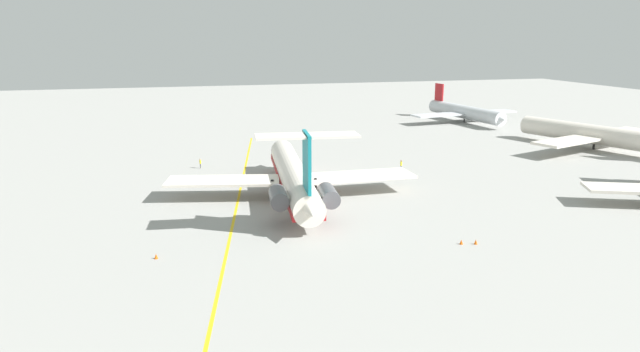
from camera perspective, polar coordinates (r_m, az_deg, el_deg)
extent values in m
plane|color=#9E9E99|center=(84.93, -8.31, -1.85)|extent=(372.81, 372.81, 0.00)
cylinder|color=silver|center=(82.44, -2.68, 0.09)|extent=(36.08, 7.96, 3.83)
cone|color=silver|center=(99.88, -3.77, 2.50)|extent=(4.39, 4.11, 3.67)
cone|color=silver|center=(65.16, -1.01, -3.30)|extent=(5.92, 3.88, 3.25)
cube|color=#B2191E|center=(82.65, -2.68, -0.49)|extent=(35.29, 7.95, 0.84)
cube|color=silver|center=(82.98, -9.54, -0.47)|extent=(9.33, 16.87, 0.38)
cube|color=silver|center=(84.92, 3.91, 0.02)|extent=(6.16, 16.01, 0.38)
cylinder|color=#515156|center=(70.20, -4.12, -2.13)|extent=(5.01, 2.76, 2.22)
cube|color=silver|center=(70.25, -3.58, -2.11)|extent=(2.99, 1.55, 0.46)
cylinder|color=#515156|center=(70.92, 0.85, -1.93)|extent=(5.01, 2.76, 2.22)
cube|color=silver|center=(70.81, 0.32, -1.95)|extent=(2.99, 1.55, 0.46)
cube|color=teal|center=(66.20, -1.31, 1.40)|extent=(5.19, 0.98, 6.78)
cube|color=silver|center=(64.89, -3.97, 3.93)|extent=(4.21, 5.96, 0.27)
cube|color=silver|center=(65.67, 1.38, 4.07)|extent=(4.21, 5.96, 0.27)
cylinder|color=black|center=(93.46, -3.38, 0.63)|extent=(0.42, 0.42, 2.90)
cylinder|color=black|center=(81.47, -4.72, -1.37)|extent=(0.42, 0.42, 2.90)
cylinder|color=black|center=(82.08, -0.45, -1.20)|extent=(0.42, 0.42, 2.90)
cylinder|color=silver|center=(158.74, 14.10, 6.15)|extent=(29.58, 6.94, 3.51)
cone|color=silver|center=(147.25, 17.45, 5.36)|extent=(3.24, 3.65, 3.34)
cube|color=silver|center=(163.89, 16.50, 6.10)|extent=(6.65, 13.91, 0.42)
cube|color=silver|center=(153.98, 11.53, 5.93)|extent=(6.65, 13.91, 0.42)
cube|color=#B2191E|center=(168.43, 11.68, 8.12)|extent=(3.85, 0.80, 4.79)
cylinder|color=black|center=(158.94, 14.07, 5.60)|extent=(0.42, 0.42, 2.36)
cylinder|color=silver|center=(129.47, 25.52, 3.71)|extent=(32.36, 14.38, 3.93)
cone|color=silver|center=(138.32, 19.67, 4.82)|extent=(4.25, 4.57, 3.73)
cube|color=silver|center=(121.53, 23.22, 3.17)|extent=(10.27, 16.05, 0.47)
cube|color=silver|center=(137.72, 27.51, 3.86)|extent=(10.27, 16.05, 0.47)
cylinder|color=black|center=(129.74, 25.44, 2.97)|extent=(0.47, 0.47, 2.64)
cube|color=silver|center=(89.41, 28.74, -1.12)|extent=(9.76, 14.00, 0.41)
cylinder|color=black|center=(102.77, -11.72, 0.97)|extent=(0.10, 0.10, 0.80)
cylinder|color=black|center=(102.90, -11.72, 0.99)|extent=(0.10, 0.10, 0.80)
cylinder|color=yellow|center=(102.68, -11.74, 1.37)|extent=(0.27, 0.27, 0.63)
sphere|color=tan|center=(102.59, -11.75, 1.61)|extent=(0.25, 0.25, 0.25)
cylinder|color=yellow|center=(102.50, -11.74, 1.36)|extent=(0.07, 0.07, 0.54)
cylinder|color=yellow|center=(102.85, -11.74, 1.41)|extent=(0.07, 0.07, 0.54)
cylinder|color=black|center=(99.96, 8.01, 0.79)|extent=(0.11, 0.11, 0.87)
cylinder|color=black|center=(99.81, 7.99, 0.77)|extent=(0.11, 0.11, 0.87)
cylinder|color=yellow|center=(99.72, 8.01, 1.22)|extent=(0.29, 0.29, 0.69)
sphere|color=#8C6647|center=(99.61, 8.02, 1.49)|extent=(0.27, 0.27, 0.27)
cylinder|color=yellow|center=(99.89, 8.03, 1.26)|extent=(0.08, 0.08, 0.59)
cylinder|color=yellow|center=(99.52, 8.00, 1.21)|extent=(0.08, 0.08, 0.59)
cone|color=#EA590F|center=(66.45, 13.78, -6.33)|extent=(0.40, 0.40, 0.55)
cone|color=#EA590F|center=(66.84, 15.13, -6.30)|extent=(0.40, 0.40, 0.55)
cone|color=#EA590F|center=(62.92, -15.88, -7.63)|extent=(0.40, 0.40, 0.55)
cube|color=gold|center=(81.95, -8.11, -2.42)|extent=(99.55, 19.53, 0.01)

